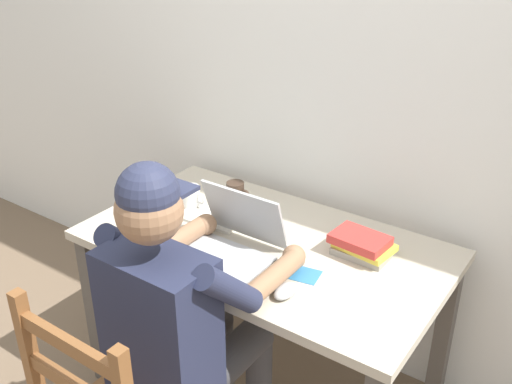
% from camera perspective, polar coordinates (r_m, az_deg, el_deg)
% --- Properties ---
extents(back_wall, '(6.00, 0.04, 2.60)m').
position_cam_1_polar(back_wall, '(2.30, 7.42, 12.29)').
color(back_wall, silver).
rests_on(back_wall, ground).
extents(desk, '(1.32, 0.75, 0.74)m').
position_cam_1_polar(desk, '(2.21, 0.78, -7.00)').
color(desk, '#BCB29E').
rests_on(desk, ground).
extents(seated_person, '(0.50, 0.60, 1.25)m').
position_cam_1_polar(seated_person, '(1.90, -7.17, -11.77)').
color(seated_person, '#232842').
rests_on(seated_person, ground).
extents(laptop, '(0.33, 0.30, 0.23)m').
position_cam_1_polar(laptop, '(2.05, -2.61, -4.82)').
color(laptop, '#ADAFB2').
rests_on(laptop, desk).
extents(computer_mouse, '(0.06, 0.10, 0.03)m').
position_cam_1_polar(computer_mouse, '(1.87, 2.87, -9.60)').
color(computer_mouse, '#ADAFB2').
rests_on(computer_mouse, desk).
extents(coffee_mug_white, '(0.12, 0.08, 0.09)m').
position_cam_1_polar(coffee_mug_white, '(2.38, -6.37, -0.52)').
color(coffee_mug_white, white).
rests_on(coffee_mug_white, desk).
extents(coffee_mug_dark, '(0.11, 0.07, 0.10)m').
position_cam_1_polar(coffee_mug_dark, '(2.39, -1.98, -0.15)').
color(coffee_mug_dark, '#38281E').
rests_on(coffee_mug_dark, desk).
extents(book_stack_main, '(0.22, 0.17, 0.08)m').
position_cam_1_polar(book_stack_main, '(2.08, 10.25, -5.13)').
color(book_stack_main, gray).
rests_on(book_stack_main, desk).
extents(paper_pile_near_laptop, '(0.26, 0.16, 0.01)m').
position_cam_1_polar(paper_pile_near_laptop, '(2.30, -4.33, -2.50)').
color(paper_pile_near_laptop, silver).
rests_on(paper_pile_near_laptop, desk).
extents(landscape_photo_print, '(0.14, 0.11, 0.00)m').
position_cam_1_polar(landscape_photo_print, '(1.98, 4.32, -7.94)').
color(landscape_photo_print, teal).
rests_on(landscape_photo_print, desk).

